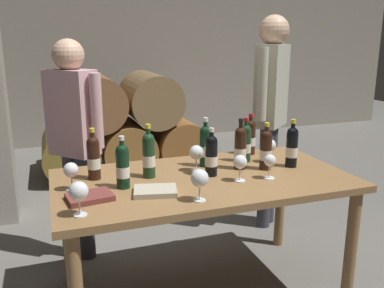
{
  "coord_description": "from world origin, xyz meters",
  "views": [
    {
      "loc": [
        -0.82,
        -2.14,
        1.55
      ],
      "look_at": [
        0.0,
        0.2,
        0.91
      ],
      "focal_mm": 38.85,
      "sensor_mm": 36.0,
      "label": 1
    }
  ],
  "objects_px": {
    "dining_table": "(203,192)",
    "leather_ledger": "(155,191)",
    "wine_glass_0": "(270,161)",
    "wine_glass_5": "(270,146)",
    "taster_seated_left": "(74,132)",
    "wine_bottle_3": "(240,147)",
    "wine_bottle_9": "(211,155)",
    "wine_bottle_1": "(245,143)",
    "wine_bottle_7": "(292,146)",
    "wine_glass_6": "(79,192)",
    "wine_bottle_6": "(123,166)",
    "wine_glass_1": "(200,179)",
    "wine_bottle_4": "(250,137)",
    "sommelier_presenting": "(271,102)",
    "wine_glass_3": "(240,163)",
    "wine_bottle_8": "(266,149)",
    "wine_bottle_5": "(94,157)",
    "tasting_notebook": "(90,197)",
    "wine_glass_4": "(197,153)",
    "wine_bottle_0": "(205,146)",
    "wine_glass_2": "(71,171)",
    "wine_bottle_2": "(149,155)"
  },
  "relations": [
    {
      "from": "wine_bottle_6",
      "to": "wine_glass_1",
      "type": "relative_size",
      "value": 1.75
    },
    {
      "from": "wine_bottle_7",
      "to": "wine_glass_6",
      "type": "xyz_separation_m",
      "value": [
        -1.31,
        -0.32,
        -0.02
      ]
    },
    {
      "from": "wine_bottle_1",
      "to": "wine_bottle_7",
      "type": "bearing_deg",
      "value": -41.41
    },
    {
      "from": "wine_bottle_6",
      "to": "wine_glass_4",
      "type": "distance_m",
      "value": 0.49
    },
    {
      "from": "wine_glass_5",
      "to": "leather_ledger",
      "type": "bearing_deg",
      "value": -160.38
    },
    {
      "from": "dining_table",
      "to": "leather_ledger",
      "type": "height_order",
      "value": "leather_ledger"
    },
    {
      "from": "wine_bottle_9",
      "to": "tasting_notebook",
      "type": "distance_m",
      "value": 0.74
    },
    {
      "from": "wine_glass_3",
      "to": "sommelier_presenting",
      "type": "xyz_separation_m",
      "value": [
        0.69,
        0.88,
        0.18
      ]
    },
    {
      "from": "wine_bottle_7",
      "to": "wine_glass_5",
      "type": "bearing_deg",
      "value": 123.57
    },
    {
      "from": "wine_glass_6",
      "to": "tasting_notebook",
      "type": "distance_m",
      "value": 0.21
    },
    {
      "from": "taster_seated_left",
      "to": "wine_bottle_3",
      "type": "bearing_deg",
      "value": -34.51
    },
    {
      "from": "dining_table",
      "to": "wine_glass_3",
      "type": "height_order",
      "value": "wine_glass_3"
    },
    {
      "from": "wine_bottle_5",
      "to": "wine_bottle_8",
      "type": "distance_m",
      "value": 1.03
    },
    {
      "from": "wine_glass_4",
      "to": "wine_bottle_8",
      "type": "bearing_deg",
      "value": -14.56
    },
    {
      "from": "wine_bottle_4",
      "to": "tasting_notebook",
      "type": "distance_m",
      "value": 1.25
    },
    {
      "from": "wine_bottle_1",
      "to": "wine_bottle_8",
      "type": "distance_m",
      "value": 0.2
    },
    {
      "from": "wine_bottle_4",
      "to": "wine_glass_0",
      "type": "xyz_separation_m",
      "value": [
        -0.13,
        -0.5,
        -0.02
      ]
    },
    {
      "from": "dining_table",
      "to": "wine_bottle_9",
      "type": "height_order",
      "value": "wine_bottle_9"
    },
    {
      "from": "wine_bottle_3",
      "to": "wine_glass_4",
      "type": "xyz_separation_m",
      "value": [
        -0.27,
        0.05,
        -0.02
      ]
    },
    {
      "from": "wine_glass_1",
      "to": "sommelier_presenting",
      "type": "relative_size",
      "value": 0.1
    },
    {
      "from": "wine_glass_2",
      "to": "wine_glass_6",
      "type": "relative_size",
      "value": 0.93
    },
    {
      "from": "dining_table",
      "to": "wine_bottle_1",
      "type": "height_order",
      "value": "wine_bottle_1"
    },
    {
      "from": "dining_table",
      "to": "wine_glass_1",
      "type": "xyz_separation_m",
      "value": [
        -0.15,
        -0.33,
        0.21
      ]
    },
    {
      "from": "wine_glass_3",
      "to": "leather_ledger",
      "type": "bearing_deg",
      "value": -176.16
    },
    {
      "from": "wine_bottle_4",
      "to": "sommelier_presenting",
      "type": "distance_m",
      "value": 0.57
    },
    {
      "from": "wine_bottle_5",
      "to": "wine_bottle_8",
      "type": "height_order",
      "value": "wine_bottle_5"
    },
    {
      "from": "wine_bottle_6",
      "to": "wine_bottle_2",
      "type": "bearing_deg",
      "value": 35.88
    },
    {
      "from": "wine_bottle_8",
      "to": "wine_bottle_9",
      "type": "relative_size",
      "value": 1.02
    },
    {
      "from": "leather_ledger",
      "to": "taster_seated_left",
      "type": "bearing_deg",
      "value": 124.29
    },
    {
      "from": "wine_bottle_5",
      "to": "wine_glass_4",
      "type": "bearing_deg",
      "value": -5.3
    },
    {
      "from": "wine_bottle_4",
      "to": "leather_ledger",
      "type": "height_order",
      "value": "wine_bottle_4"
    },
    {
      "from": "wine_glass_5",
      "to": "wine_glass_3",
      "type": "bearing_deg",
      "value": -141.92
    },
    {
      "from": "wine_bottle_3",
      "to": "wine_bottle_6",
      "type": "distance_m",
      "value": 0.74
    },
    {
      "from": "wine_bottle_6",
      "to": "taster_seated_left",
      "type": "distance_m",
      "value": 0.77
    },
    {
      "from": "wine_glass_0",
      "to": "wine_glass_6",
      "type": "relative_size",
      "value": 0.88
    },
    {
      "from": "wine_bottle_0",
      "to": "wine_bottle_7",
      "type": "relative_size",
      "value": 1.03
    },
    {
      "from": "wine_bottle_9",
      "to": "wine_bottle_1",
      "type": "bearing_deg",
      "value": 31.26
    },
    {
      "from": "wine_bottle_3",
      "to": "leather_ledger",
      "type": "distance_m",
      "value": 0.66
    },
    {
      "from": "wine_bottle_1",
      "to": "wine_glass_0",
      "type": "xyz_separation_m",
      "value": [
        -0.02,
        -0.35,
        -0.02
      ]
    },
    {
      "from": "wine_glass_3",
      "to": "taster_seated_left",
      "type": "height_order",
      "value": "taster_seated_left"
    },
    {
      "from": "wine_glass_4",
      "to": "taster_seated_left",
      "type": "xyz_separation_m",
      "value": [
        -0.67,
        0.6,
        0.05
      ]
    },
    {
      "from": "taster_seated_left",
      "to": "wine_glass_5",
      "type": "bearing_deg",
      "value": -26.41
    },
    {
      "from": "wine_bottle_3",
      "to": "leather_ledger",
      "type": "relative_size",
      "value": 1.43
    },
    {
      "from": "wine_bottle_6",
      "to": "wine_bottle_8",
      "type": "height_order",
      "value": "wine_bottle_8"
    },
    {
      "from": "wine_glass_2",
      "to": "leather_ledger",
      "type": "bearing_deg",
      "value": -26.27
    },
    {
      "from": "wine_bottle_3",
      "to": "wine_glass_5",
      "type": "bearing_deg",
      "value": 14.12
    },
    {
      "from": "wine_glass_0",
      "to": "wine_glass_5",
      "type": "distance_m",
      "value": 0.32
    },
    {
      "from": "wine_bottle_9",
      "to": "taster_seated_left",
      "type": "relative_size",
      "value": 0.19
    },
    {
      "from": "wine_bottle_3",
      "to": "wine_bottle_5",
      "type": "distance_m",
      "value": 0.88
    },
    {
      "from": "wine_bottle_1",
      "to": "wine_glass_6",
      "type": "height_order",
      "value": "wine_bottle_1"
    }
  ]
}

